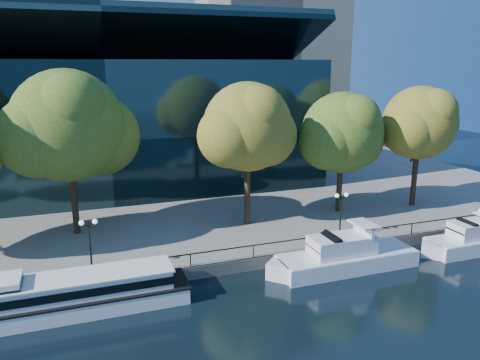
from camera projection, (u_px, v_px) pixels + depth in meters
name	position (u px, v px, depth m)	size (l,w,h in m)	color
ground	(202.00, 298.00, 32.03)	(160.00, 160.00, 0.00)	black
promenade	(134.00, 175.00, 65.12)	(90.00, 67.08, 1.00)	slate
railing	(190.00, 254.00, 34.52)	(88.20, 0.08, 0.99)	black
convention_building	(102.00, 122.00, 57.66)	(50.00, 24.57, 21.43)	black
tour_boat	(73.00, 293.00, 30.11)	(15.42, 3.44, 2.93)	white
cruiser_near	(342.00, 256.00, 36.26)	(12.42, 3.20, 3.60)	silver
cruiser_far	(473.00, 239.00, 39.92)	(10.15, 2.81, 3.32)	silver
tree_2	(70.00, 128.00, 39.25)	(11.83, 9.70, 14.28)	black
tree_3	(250.00, 129.00, 41.77)	(10.02, 8.22, 13.12)	black
tree_4	(344.00, 134.00, 45.82)	(9.98, 8.18, 12.01)	black
tree_5	(421.00, 125.00, 47.65)	(9.35, 7.67, 12.45)	black
lamp_1	(89.00, 234.00, 32.90)	(1.26, 0.36, 4.03)	black
lamp_2	(341.00, 205.00, 39.56)	(1.26, 0.36, 4.03)	black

